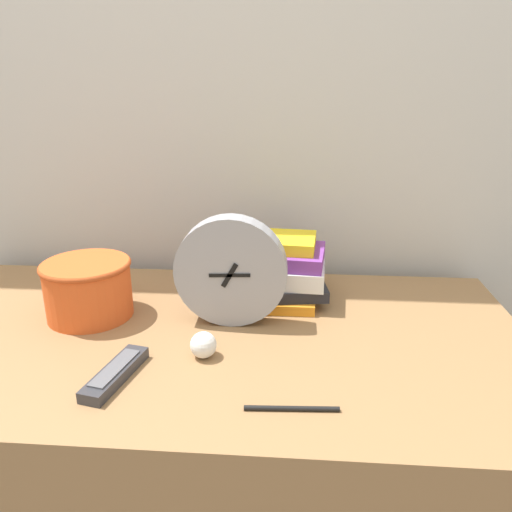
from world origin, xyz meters
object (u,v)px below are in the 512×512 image
basket (88,287)px  tv_remote (115,373)px  desk_clock (231,271)px  crumpled_paper_ball (203,345)px  book_stack (277,270)px  pen (292,408)px

basket → tv_remote: (0.14, -0.23, -0.06)m
desk_clock → crumpled_paper_ball: 0.17m
book_stack → crumpled_paper_ball: 0.30m
book_stack → tv_remote: book_stack is taller
book_stack → basket: (-0.40, -0.12, -0.00)m
desk_clock → basket: size_ratio=1.22×
basket → pen: bearing=-34.2°
tv_remote → desk_clock: bearing=52.4°
book_stack → crumpled_paper_ball: book_stack is taller
book_stack → pen: 0.43m
desk_clock → book_stack: size_ratio=0.90×
basket → tv_remote: 0.27m
book_stack → pen: bearing=-84.7°
crumpled_paper_ball → pen: 0.22m
pen → crumpled_paper_ball: bearing=138.1°
basket → pen: basket is taller
tv_remote → pen: (0.30, -0.06, -0.01)m
basket → desk_clock: bearing=-1.6°
book_stack → pen: size_ratio=1.72×
desk_clock → tv_remote: size_ratio=1.39×
crumpled_paper_ball → pen: size_ratio=0.33×
desk_clock → basket: 0.31m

